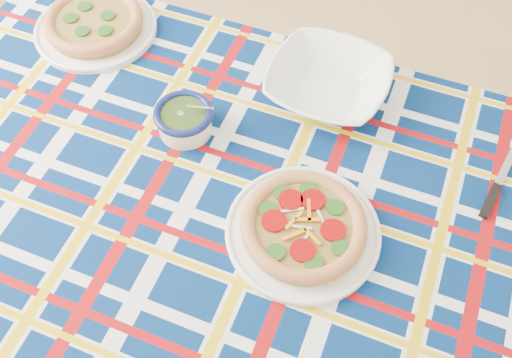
% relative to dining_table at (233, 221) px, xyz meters
% --- Properties ---
extents(floor, '(4.00, 4.00, 0.00)m').
position_rel_dining_table_xyz_m(floor, '(0.12, 0.09, -0.64)').
color(floor, tan).
rests_on(floor, ground).
extents(dining_table, '(1.64, 1.16, 0.71)m').
position_rel_dining_table_xyz_m(dining_table, '(0.00, 0.00, 0.00)').
color(dining_table, brown).
rests_on(dining_table, floor).
extents(tablecloth, '(1.67, 1.20, 0.10)m').
position_rel_dining_table_xyz_m(tablecloth, '(-0.00, -0.00, 0.02)').
color(tablecloth, '#042053').
rests_on(tablecloth, dining_table).
extents(main_focaccia_plate, '(0.34, 0.34, 0.06)m').
position_rel_dining_table_xyz_m(main_focaccia_plate, '(0.15, -0.04, 0.10)').
color(main_focaccia_plate, olive).
rests_on(main_focaccia_plate, tablecloth).
extents(pesto_bowl, '(0.15, 0.15, 0.07)m').
position_rel_dining_table_xyz_m(pesto_bowl, '(-0.14, 0.15, 0.11)').
color(pesto_bowl, '#1D330E').
rests_on(pesto_bowl, tablecloth).
extents(serving_bowl, '(0.31, 0.31, 0.06)m').
position_rel_dining_table_xyz_m(serving_bowl, '(0.14, 0.33, 0.11)').
color(serving_bowl, white).
rests_on(serving_bowl, tablecloth).
extents(second_focaccia_plate, '(0.34, 0.34, 0.05)m').
position_rel_dining_table_xyz_m(second_focaccia_plate, '(-0.44, 0.40, 0.10)').
color(second_focaccia_plate, olive).
rests_on(second_focaccia_plate, tablecloth).
extents(table_knife, '(0.09, 0.21, 0.01)m').
position_rel_dining_table_xyz_m(table_knife, '(0.53, 0.21, 0.08)').
color(table_knife, silver).
rests_on(table_knife, tablecloth).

